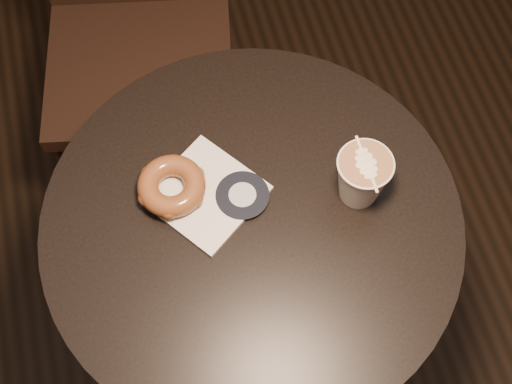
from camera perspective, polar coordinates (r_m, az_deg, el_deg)
cafe_table at (r=1.36m, az=-0.30°, el=-5.66°), size 0.70×0.70×0.75m
pastry_bag at (r=1.19m, az=-4.02°, el=-0.17°), size 0.22×0.22×0.01m
doughnut at (r=1.18m, az=-6.77°, el=0.49°), size 0.11×0.11×0.04m
latte_cup at (r=1.16m, az=8.46°, el=1.12°), size 0.09×0.09×0.10m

